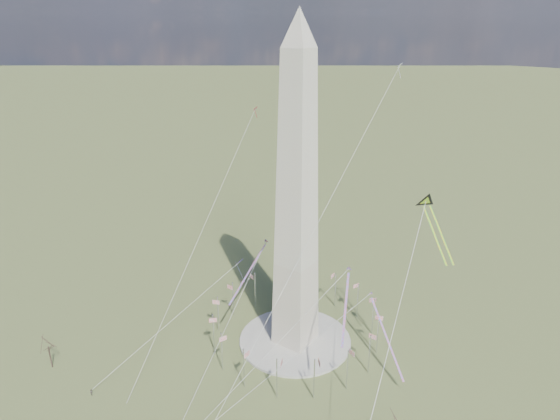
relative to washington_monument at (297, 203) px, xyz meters
The scene contains 13 objects.
ground 47.95m from the washington_monument, ahead, with size 2000.00×2000.00×0.00m, color #5F6532.
plaza 47.55m from the washington_monument, ahead, with size 36.00×36.00×0.80m, color #AAA59B.
washington_monument is the anchor object (origin of this frame).
flagpole_ring 40.68m from the washington_monument, 169.63° to the right, with size 54.40×54.40×13.00m.
tree_far 84.58m from the washington_monument, 134.89° to the right, with size 6.32×6.32×11.07m.
person_west 78.12m from the washington_monument, 121.71° to the right, with size 0.88×0.68×1.80m, color gray.
kite_delta_black 36.38m from the washington_monument, 14.86° to the left, with size 15.07×14.48×14.00m.
kite_diamond_purple 36.62m from the washington_monument, behind, with size 1.91×3.04×9.51m.
kite_streamer_left 30.63m from the washington_monument, 23.69° to the right, with size 9.03×17.80×13.09m.
kite_streamer_mid 28.34m from the washington_monument, behind, with size 2.35×21.25×14.58m.
kite_streamer_right 43.97m from the washington_monument, 16.60° to the left, with size 19.33×15.74×16.20m.
kite_small_red 59.24m from the washington_monument, 139.72° to the left, with size 1.21×1.89×4.60m.
kite_small_white 55.36m from the washington_monument, 75.12° to the left, with size 1.35×2.13×4.74m.
Camera 1 is at (73.73, -112.66, 99.18)m, focal length 32.00 mm.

